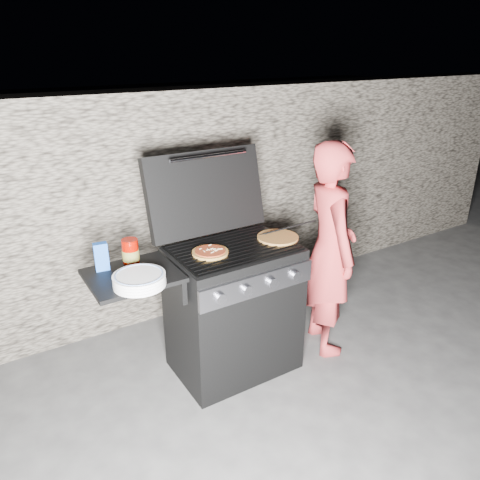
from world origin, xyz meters
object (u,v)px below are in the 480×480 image
gas_grill (201,320)px  pizza_topped (210,252)px  person (329,250)px  sauce_jar (130,251)px

gas_grill → pizza_topped: size_ratio=5.95×
gas_grill → person: (0.97, -0.12, 0.31)m
pizza_topped → person: person is taller
gas_grill → pizza_topped: bearing=-6.0°
sauce_jar → person: (1.34, -0.26, -0.21)m
pizza_topped → sauce_jar: bearing=161.8°
gas_grill → person: size_ratio=0.87×
person → sauce_jar: bearing=98.2°
gas_grill → pizza_topped: 0.47m
gas_grill → pizza_topped: (0.08, -0.01, 0.47)m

